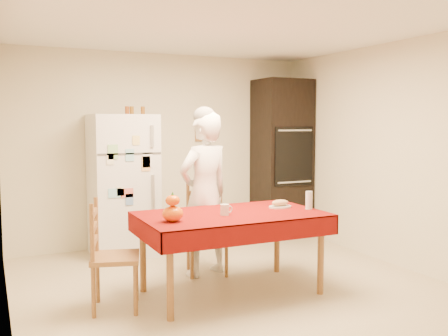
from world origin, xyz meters
TOP-DOWN VIEW (x-y plane):
  - floor at (0.00, 0.00)m, footprint 4.50×4.50m
  - room_shell at (0.00, 0.00)m, footprint 4.02×4.52m
  - refrigerator at (-0.65, 1.88)m, footprint 0.75×0.74m
  - oven_cabinet at (1.63, 1.93)m, footprint 0.70×0.62m
  - dining_table at (-0.08, 0.06)m, footprint 1.70×1.00m
  - chair_far at (-0.03, 0.78)m, footprint 0.51×0.49m
  - chair_left at (-1.22, 0.13)m, footprint 0.50×0.52m
  - seated_woman at (-0.08, 0.70)m, footprint 0.71×0.56m
  - coffee_mug at (-0.18, -0.01)m, footprint 0.08×0.08m
  - pumpkin_lower at (-0.71, -0.09)m, footprint 0.18×0.18m
  - pumpkin_upper at (-0.71, -0.09)m, footprint 0.12×0.12m
  - wine_glass at (0.70, -0.07)m, footprint 0.07×0.07m
  - bread_plate at (0.49, 0.12)m, footprint 0.24×0.24m
  - bread_loaf at (0.49, 0.12)m, footprint 0.18×0.10m
  - spice_jar_left at (-0.57, 1.93)m, footprint 0.05×0.05m
  - spice_jar_mid at (-0.51, 1.93)m, footprint 0.05×0.05m
  - spice_jar_right at (-0.38, 1.93)m, footprint 0.05×0.05m

SIDE VIEW (x-z plane):
  - floor at x=0.00m, z-range 0.00..0.00m
  - chair_far at x=-0.03m, z-range 0.03..0.98m
  - chair_left at x=-1.22m, z-range 0.03..0.98m
  - dining_table at x=-0.08m, z-range 0.31..1.07m
  - bread_plate at x=0.49m, z-range 0.76..0.78m
  - bread_loaf at x=0.49m, z-range 0.78..0.84m
  - coffee_mug at x=-0.18m, z-range 0.76..0.86m
  - pumpkin_lower at x=-0.71m, z-range 0.76..0.90m
  - wine_glass at x=0.70m, z-range 0.76..0.94m
  - refrigerator at x=-0.65m, z-range 0.00..1.70m
  - seated_woman at x=-0.08m, z-range 0.00..1.71m
  - pumpkin_upper at x=-0.71m, z-range 0.90..0.99m
  - oven_cabinet at x=1.63m, z-range 0.00..2.20m
  - room_shell at x=0.00m, z-range 0.37..2.88m
  - spice_jar_left at x=-0.57m, z-range 1.70..1.80m
  - spice_jar_mid at x=-0.51m, z-range 1.70..1.80m
  - spice_jar_right at x=-0.38m, z-range 1.70..1.80m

